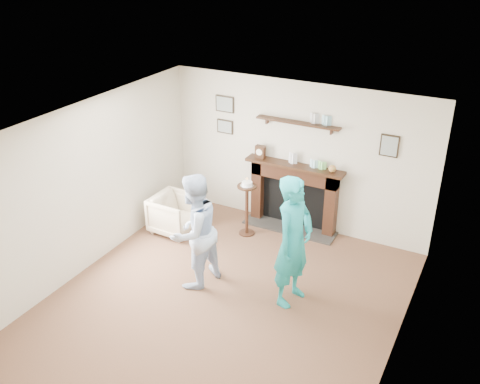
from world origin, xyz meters
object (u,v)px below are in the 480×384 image
at_px(woman, 290,299).
at_px(armchair, 176,231).
at_px(pedestal_table, 247,200).
at_px(man, 196,282).

bearing_deg(woman, armchair, 81.73).
distance_m(armchair, woman, 2.58).
relative_size(armchair, pedestal_table, 0.70).
xyz_separation_m(armchair, man, (1.08, -1.09, 0.00)).
height_order(armchair, woman, woman).
distance_m(man, woman, 1.39).
relative_size(armchair, woman, 0.39).
bearing_deg(armchair, pedestal_table, -64.52).
bearing_deg(pedestal_table, woman, -44.10).
bearing_deg(woman, man, 111.45).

